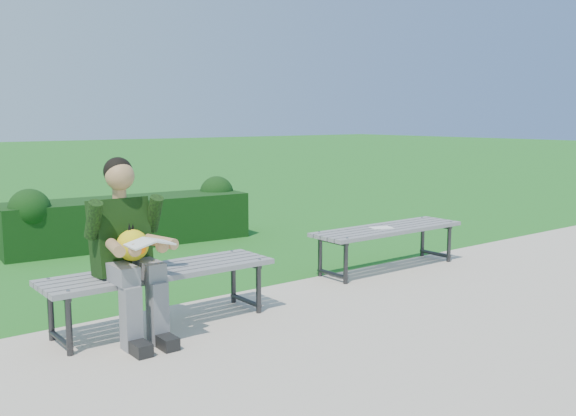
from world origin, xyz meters
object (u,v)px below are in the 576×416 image
hedge (128,218)px  bench_left (161,276)px  bench_right (388,232)px  paper_sheet (381,228)px  seated_boy (128,244)px

hedge → bench_left: hedge is taller
bench_right → paper_sheet: (-0.10, -0.00, 0.06)m
hedge → seated_boy: seated_boy is taller
hedge → bench_right: (1.59, -3.02, 0.08)m
bench_right → hedge: bearing=117.7°
seated_boy → paper_sheet: bearing=6.6°
hedge → seated_boy: bearing=-113.7°
bench_right → paper_sheet: 0.12m
hedge → bench_right: size_ratio=1.75×
hedge → bench_left: bearing=-109.8°
bench_right → seated_boy: (-3.06, -0.34, 0.30)m
bench_right → seated_boy: 3.09m
hedge → bench_right: 3.41m
hedge → seated_boy: 3.69m
bench_right → seated_boy: bearing=-173.6°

